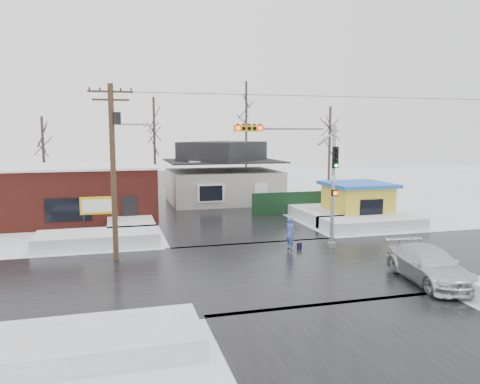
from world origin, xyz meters
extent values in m
plane|color=white|center=(0.00, 0.00, 0.00)|extent=(120.00, 120.00, 0.00)
cube|color=black|center=(0.00, 0.00, 0.01)|extent=(10.00, 120.00, 0.02)
cube|color=black|center=(0.00, 0.00, 0.01)|extent=(120.00, 10.00, 0.02)
cube|color=white|center=(-9.00, 7.00, 0.40)|extent=(7.00, 3.00, 0.80)
cube|color=white|center=(9.00, 7.00, 0.40)|extent=(7.00, 3.00, 0.80)
cube|color=white|center=(-9.00, -7.00, 0.35)|extent=(7.00, 3.00, 0.70)
cube|color=white|center=(-7.00, 12.00, 0.40)|extent=(3.00, 8.00, 0.80)
cube|color=white|center=(7.00, 12.00, 0.40)|extent=(3.00, 8.00, 0.80)
cylinder|color=gray|center=(4.00, 3.00, 3.50)|extent=(0.20, 0.20, 7.00)
cylinder|color=gray|center=(4.00, 3.00, 0.15)|extent=(0.50, 0.50, 0.30)
cylinder|color=gray|center=(1.00, 3.00, 6.80)|extent=(4.60, 0.14, 0.14)
cube|color=gold|center=(-1.00, 3.00, 6.80)|extent=(1.60, 0.28, 0.35)
sphere|color=#FF0C0C|center=(-1.60, 2.84, 6.80)|extent=(0.20, 0.20, 0.20)
sphere|color=#FF0C0C|center=(-0.40, 2.84, 6.80)|extent=(0.20, 0.20, 0.20)
cube|color=black|center=(4.00, 2.80, 5.20)|extent=(0.30, 0.22, 1.20)
sphere|color=#0CE533|center=(4.00, 2.66, 4.75)|extent=(0.18, 0.18, 0.18)
cube|color=black|center=(4.00, 2.80, 3.20)|extent=(0.30, 0.20, 0.35)
cylinder|color=#382619|center=(-8.00, 3.50, 4.50)|extent=(0.28, 0.28, 9.00)
cube|color=#382619|center=(-8.00, 3.50, 8.60)|extent=(2.20, 0.10, 0.10)
cube|color=#382619|center=(-8.00, 3.50, 8.20)|extent=(1.80, 0.10, 0.10)
cylinder|color=black|center=(-7.75, 3.50, 7.30)|extent=(0.44, 0.44, 0.60)
cylinder|color=gray|center=(-7.10, 3.50, 7.00)|extent=(1.80, 0.08, 0.08)
cube|color=gray|center=(-6.20, 3.50, 6.95)|extent=(0.50, 0.22, 0.12)
cube|color=maroon|center=(-11.00, 16.00, 2.00)|extent=(12.00, 8.00, 4.00)
cube|color=white|center=(-11.00, 16.00, 4.05)|extent=(12.20, 8.20, 0.15)
cube|color=black|center=(-11.00, 11.98, 1.40)|extent=(3.00, 0.08, 1.60)
cube|color=black|center=(-7.00, 11.98, 1.10)|extent=(1.00, 0.08, 2.20)
cylinder|color=black|center=(-9.90, 9.50, 0.90)|extent=(0.10, 0.10, 1.80)
cylinder|color=black|center=(-8.10, 9.50, 0.90)|extent=(0.10, 0.10, 1.80)
cube|color=gold|center=(-9.00, 9.50, 2.00)|extent=(2.20, 0.18, 1.10)
cube|color=white|center=(-9.00, 9.39, 2.00)|extent=(1.90, 0.02, 0.80)
cube|color=#A59F95|center=(2.00, 22.00, 1.50)|extent=(10.00, 8.00, 3.00)
cube|color=black|center=(2.00, 22.00, 3.90)|extent=(10.40, 8.40, 0.12)
pyramid|color=black|center=(2.00, 22.00, 4.86)|extent=(9.00, 7.00, 1.80)
cube|color=maroon|center=(5.20, 23.00, 4.90)|extent=(0.70, 0.70, 1.40)
cube|color=white|center=(0.00, 17.95, 1.40)|extent=(2.40, 0.12, 1.60)
cube|color=yellow|center=(9.50, 10.00, 1.30)|extent=(4.00, 4.00, 2.60)
cube|color=blue|center=(9.50, 10.00, 2.75)|extent=(4.60, 4.60, 0.25)
cube|color=black|center=(9.50, 7.97, 1.30)|extent=(1.80, 0.06, 1.20)
cube|color=black|center=(6.50, 14.00, 0.90)|extent=(8.00, 0.12, 1.80)
cylinder|color=#332821|center=(-4.00, 26.00, 5.00)|extent=(0.24, 0.24, 10.00)
cylinder|color=#332821|center=(6.00, 28.00, 6.00)|extent=(0.24, 0.24, 12.00)
cylinder|color=#332821|center=(12.00, 20.00, 4.50)|extent=(0.24, 0.24, 9.00)
cylinder|color=#332821|center=(-14.00, 24.00, 4.00)|extent=(0.24, 0.24, 8.00)
imported|color=#4566C2|center=(1.54, 3.22, 0.92)|extent=(0.61, 0.77, 1.85)
imported|color=silver|center=(5.36, -3.83, 0.75)|extent=(2.69, 5.41, 1.51)
cube|color=black|center=(2.05, 3.11, 0.17)|extent=(0.30, 0.20, 0.35)
camera|label=1|loc=(-7.96, -21.00, 6.61)|focal=35.00mm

